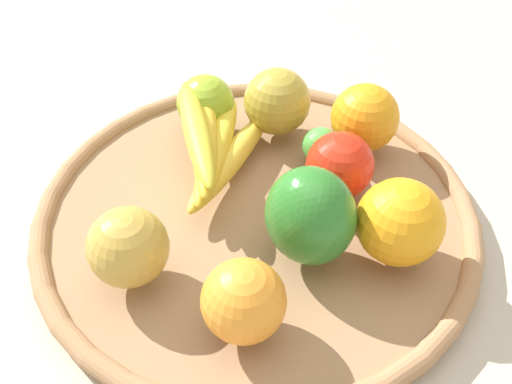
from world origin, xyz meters
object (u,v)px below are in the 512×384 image
Objects in this scene: lime_0 at (320,145)px; apple_0 at (128,247)px; apple_2 at (340,165)px; apple_1 at (206,104)px; orange_1 at (244,301)px; apple_3 at (277,102)px; bell_pepper at (310,216)px; orange_0 at (365,118)px; orange_2 at (400,222)px; banana_bunch at (212,144)px.

lime_0 is 0.25m from apple_0.
apple_2 reaches higher than apple_1.
orange_1 is (0.19, -0.04, 0.00)m from apple_2.
apple_3 is 1.15× the size of apple_1.
lime_0 is 0.60× the size of apple_1.
bell_pepper is 1.29× the size of orange_0.
apple_1 is at bearing -110.29° from apple_2.
orange_0 is (-0.15, -0.06, -0.00)m from orange_2.
orange_2 is 0.83× the size of bell_pepper.
lime_0 is at bearing 148.14° from apple_0.
bell_pepper is at bearing -6.42° from apple_2.
apple_0 reaches higher than apple_1.
orange_0 is (-0.04, 0.04, 0.02)m from lime_0.
orange_0 reaches higher than apple_1.
orange_1 is 0.28m from orange_0.
apple_2 is 0.05m from lime_0.
apple_0 is at bearing -7.23° from banana_bunch.
apple_0 is at bearing -15.37° from apple_3.
orange_0 is at bearing -159.19° from orange_2.
apple_3 is 1.04× the size of apple_0.
apple_0 reaches higher than lime_0.
lime_0 is 0.15m from orange_2.
bell_pepper is (0.18, 0.08, 0.01)m from apple_3.
apple_1 is at bearing -177.09° from apple_0.
orange_0 is at bearing 96.45° from apple_1.
bell_pepper is at bearing -72.85° from orange_2.
bell_pepper is at bearing 54.96° from banana_bunch.
orange_0 is (-0.18, 0.02, -0.01)m from bell_pepper.
orange_1 is at bearing -42.56° from orange_2.
apple_3 is 0.26m from apple_0.
orange_2 is at bearing 45.39° from apple_2.
apple_3 is 0.10m from orange_0.
orange_2 reaches higher than apple_1.
apple_2 is 1.74× the size of lime_0.
apple_0 is at bearing -66.89° from orange_2.
lime_0 is 0.06m from orange_0.
banana_bunch is 0.22m from orange_2.
orange_2 reaches higher than banana_bunch.
apple_3 is at bearing -132.98° from apple_2.
lime_0 is 0.55× the size of apple_0.
orange_1 reaches higher than apple_1.
orange_0 is (0.00, 0.10, -0.00)m from apple_3.
orange_0 reaches higher than orange_1.
apple_0 is (0.16, -0.16, 0.00)m from apple_2.
apple_3 is at bearing 136.56° from bell_pepper.
lime_0 is 0.14m from apple_1.
apple_0 is 0.12m from orange_1.
orange_1 is (0.10, -0.03, -0.01)m from bell_pepper.
orange_0 reaches higher than banana_bunch.
orange_2 reaches higher than apple_2.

